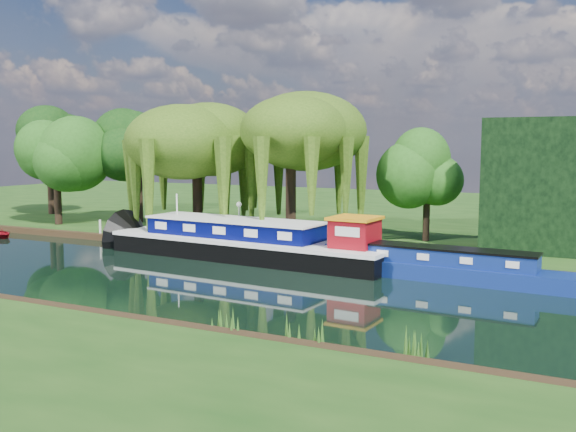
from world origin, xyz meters
The scene contains 15 objects.
ground centered at (0.00, 0.00, 0.00)m, with size 120.00×120.00×0.00m, color black.
far_bank centered at (0.00, 34.00, 0.23)m, with size 120.00×52.00×0.45m, color #173D10.
dutch_barge centered at (3.68, 6.43, 0.96)m, with size 18.61×5.40×3.88m.
narrowboat centered at (15.79, 5.69, 0.64)m, with size 12.49×2.65×1.81m.
white_cruiser centered at (12.29, 6.88, 0.00)m, with size 2.15×2.49×1.31m, color silver.
willow_left centered at (-3.56, 11.45, 6.89)m, with size 7.40×7.40×8.87m.
willow_right centered at (3.74, 11.89, 7.07)m, with size 7.45×7.45×9.08m.
tree_far_left centered at (-16.75, 10.92, 6.16)m, with size 5.18×5.18×8.34m.
tree_far_back centered at (-23.29, 16.34, 6.69)m, with size 5.32×5.32×8.95m.
tree_far_mid centered at (-11.90, 15.07, 6.34)m, with size 5.22×5.22×8.54m.
tree_far_right centered at (12.08, 15.46, 4.91)m, with size 3.94×3.94×6.45m.
conifer_hedge centered at (19.00, 14.00, 4.45)m, with size 6.00×3.00×8.00m, color black.
lamppost centered at (0.50, 10.50, 2.42)m, with size 0.36×0.36×2.56m.
mooring_posts centered at (-0.50, 8.40, 0.95)m, with size 19.16×0.16×1.00m.
reeds_near centered at (6.87, -7.57, 0.55)m, with size 33.70×1.50×1.10m.
Camera 1 is at (22.94, -26.65, 6.92)m, focal length 40.00 mm.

